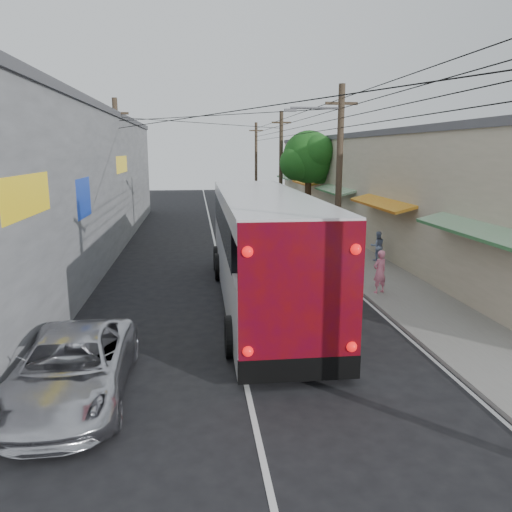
{
  "coord_description": "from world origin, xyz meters",
  "views": [
    {
      "loc": [
        -1.05,
        -8.39,
        5.26
      ],
      "look_at": [
        0.92,
        7.84,
        1.78
      ],
      "focal_mm": 35.0,
      "sensor_mm": 36.0,
      "label": 1
    }
  ],
  "objects_px": {
    "coach_bus": "(262,246)",
    "parked_car_far": "(253,205)",
    "pedestrian_far": "(378,246)",
    "parked_suv": "(306,237)",
    "pedestrian_near": "(380,272)",
    "parked_car_mid": "(284,228)",
    "jeepney": "(72,368)"
  },
  "relations": [
    {
      "from": "coach_bus",
      "to": "parked_car_far",
      "type": "bearing_deg",
      "value": 84.56
    },
    {
      "from": "coach_bus",
      "to": "pedestrian_far",
      "type": "relative_size",
      "value": 9.62
    },
    {
      "from": "parked_suv",
      "to": "pedestrian_far",
      "type": "xyz_separation_m",
      "value": [
        2.86,
        -2.68,
        -0.02
      ]
    },
    {
      "from": "pedestrian_near",
      "to": "pedestrian_far",
      "type": "distance_m",
      "value": 5.63
    },
    {
      "from": "pedestrian_far",
      "to": "parked_car_mid",
      "type": "bearing_deg",
      "value": -62.55
    },
    {
      "from": "pedestrian_near",
      "to": "parked_car_far",
      "type": "bearing_deg",
      "value": -107.26
    },
    {
      "from": "parked_car_far",
      "to": "parked_car_mid",
      "type": "bearing_deg",
      "value": -87.08
    },
    {
      "from": "coach_bus",
      "to": "pedestrian_far",
      "type": "bearing_deg",
      "value": 41.48
    },
    {
      "from": "parked_suv",
      "to": "parked_car_mid",
      "type": "bearing_deg",
      "value": 95.03
    },
    {
      "from": "jeepney",
      "to": "pedestrian_far",
      "type": "bearing_deg",
      "value": 46.02
    },
    {
      "from": "parked_car_far",
      "to": "jeepney",
      "type": "bearing_deg",
      "value": -102.47
    },
    {
      "from": "parked_car_mid",
      "to": "pedestrian_near",
      "type": "bearing_deg",
      "value": -91.79
    },
    {
      "from": "parked_suv",
      "to": "coach_bus",
      "type": "bearing_deg",
      "value": -111.81
    },
    {
      "from": "coach_bus",
      "to": "parked_car_far",
      "type": "height_order",
      "value": "coach_bus"
    },
    {
      "from": "parked_suv",
      "to": "jeepney",
      "type": "bearing_deg",
      "value": -118.81
    },
    {
      "from": "coach_bus",
      "to": "parked_car_far",
      "type": "relative_size",
      "value": 3.2
    },
    {
      "from": "pedestrian_near",
      "to": "pedestrian_far",
      "type": "bearing_deg",
      "value": -130.89
    },
    {
      "from": "pedestrian_near",
      "to": "parked_suv",
      "type": "bearing_deg",
      "value": -104.3
    },
    {
      "from": "coach_bus",
      "to": "parked_car_far",
      "type": "distance_m",
      "value": 25.62
    },
    {
      "from": "parked_suv",
      "to": "parked_car_mid",
      "type": "xyz_separation_m",
      "value": [
        -0.33,
        4.55,
        -0.2
      ]
    },
    {
      "from": "coach_bus",
      "to": "pedestrian_far",
      "type": "distance_m",
      "value": 8.39
    },
    {
      "from": "coach_bus",
      "to": "parked_suv",
      "type": "bearing_deg",
      "value": 67.73
    },
    {
      "from": "coach_bus",
      "to": "pedestrian_far",
      "type": "xyz_separation_m",
      "value": [
        6.26,
        5.46,
        -1.18
      ]
    },
    {
      "from": "parked_suv",
      "to": "pedestrian_far",
      "type": "bearing_deg",
      "value": -42.26
    },
    {
      "from": "parked_car_far",
      "to": "pedestrian_near",
      "type": "xyz_separation_m",
      "value": [
        1.78,
        -25.29,
        0.22
      ]
    },
    {
      "from": "jeepney",
      "to": "parked_car_mid",
      "type": "xyz_separation_m",
      "value": [
        8.03,
        19.24,
        -0.06
      ]
    },
    {
      "from": "parked_suv",
      "to": "parked_car_far",
      "type": "height_order",
      "value": "parked_suv"
    },
    {
      "from": "coach_bus",
      "to": "parked_suv",
      "type": "relative_size",
      "value": 2.31
    },
    {
      "from": "parked_car_far",
      "to": "pedestrian_near",
      "type": "bearing_deg",
      "value": -85.16
    },
    {
      "from": "parked_car_mid",
      "to": "pedestrian_near",
      "type": "relative_size",
      "value": 2.38
    },
    {
      "from": "parked_car_mid",
      "to": "parked_car_far",
      "type": "height_order",
      "value": "parked_car_far"
    },
    {
      "from": "jeepney",
      "to": "parked_suv",
      "type": "xyz_separation_m",
      "value": [
        8.36,
        14.69,
        0.13
      ]
    }
  ]
}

